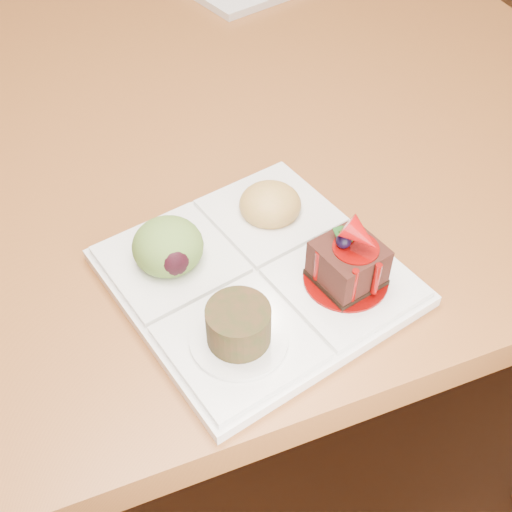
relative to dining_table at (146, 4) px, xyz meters
name	(u,v)px	position (x,y,z in m)	size (l,w,h in m)	color
ground	(179,263)	(0.00, 0.00, -0.68)	(6.00, 6.00, 0.00)	#583019
dining_table	(146,4)	(0.00, 0.00, 0.00)	(1.00, 1.80, 0.75)	#955A26
sampler_plate	(252,266)	(-0.09, -0.75, 0.09)	(0.29, 0.29, 0.09)	white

